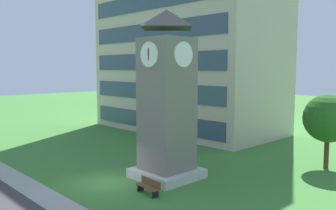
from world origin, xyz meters
name	(u,v)px	position (x,y,z in m)	size (l,w,h in m)	color
ground_plane	(106,183)	(0.00, 0.00, 0.00)	(160.00, 160.00, 0.00)	#3D7A33
kerb_strip	(48,198)	(0.00, -3.90, 0.00)	(120.00, 1.60, 0.01)	#9E9E99
office_building	(186,21)	(-10.26, 18.23, 12.80)	(21.86, 11.03, 25.60)	beige
clock_tower	(167,104)	(1.87, 3.58, 4.96)	(3.87, 3.87, 11.05)	slate
park_bench	(149,186)	(3.45, 0.63, 0.46)	(1.83, 0.61, 0.88)	brown
tree_by_building	(328,118)	(8.30, 13.61, 3.68)	(3.52, 3.52, 5.46)	#513823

